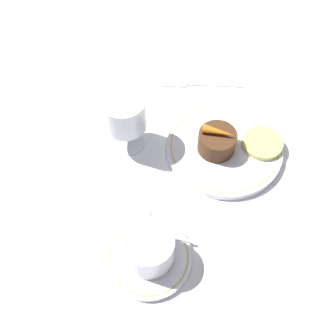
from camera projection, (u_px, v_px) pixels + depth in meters
ground_plane at (210, 145)px, 0.77m from camera, size 3.00×3.00×0.00m
dinner_plate at (224, 148)px, 0.76m from camera, size 0.22×0.22×0.01m
saucer at (149, 257)px, 0.64m from camera, size 0.14×0.14×0.01m
coffee_cup at (149, 248)px, 0.61m from camera, size 0.11×0.08×0.06m
spoon at (151, 232)px, 0.66m from camera, size 0.04×0.12×0.00m
wine_glass at (125, 116)px, 0.71m from camera, size 0.08×0.08×0.12m
fork at (194, 84)px, 0.86m from camera, size 0.03×0.17×0.01m
dessert_cake at (217, 142)px, 0.73m from camera, size 0.07×0.07×0.04m
carrot_garnish at (219, 132)px, 0.71m from camera, size 0.03×0.06×0.02m
pineapple_slice at (262, 143)px, 0.75m from camera, size 0.08×0.08×0.01m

